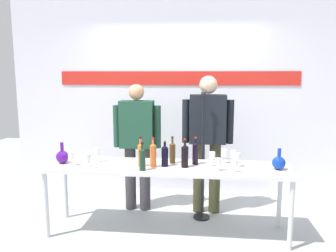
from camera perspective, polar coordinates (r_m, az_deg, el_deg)
The scene contains 25 objects.
ground_plane at distance 3.90m, azimuth -0.24°, elevation -17.70°, with size 10.00×10.00×0.00m, color #ACB3B4.
back_wall at distance 4.92m, azimuth 1.59°, elevation 6.04°, with size 4.96×0.11×3.00m.
display_table at distance 3.64m, azimuth -0.25°, elevation -7.70°, with size 2.66×0.60×0.77m.
decanter_blue_left at distance 3.88m, azimuth -17.68°, elevation -5.02°, with size 0.14×0.14×0.24m.
decanter_blue_right at distance 3.65m, azimuth 18.49°, elevation -5.98°, with size 0.14×0.14×0.22m.
presenter_left at distance 4.24m, azimuth -5.32°, elevation -2.29°, with size 0.61×0.22×1.62m.
presenter_right at distance 4.15m, azimuth 6.80°, elevation -1.52°, with size 0.63×0.22×1.73m.
wine_bottle_0 at distance 3.54m, azimuth -2.58°, elevation -4.89°, with size 0.07×0.07×0.32m.
wine_bottle_1 at distance 3.57m, azimuth -0.55°, elevation -5.02°, with size 0.07×0.07×0.29m.
wine_bottle_2 at distance 3.54m, azimuth 2.91°, elevation -5.04°, with size 0.08×0.08×0.31m.
wine_bottle_3 at distance 3.66m, azimuth 4.72°, elevation -4.58°, with size 0.06×0.06×0.30m.
wine_bottle_4 at distance 3.69m, azimuth 0.76°, elevation -4.49°, with size 0.07×0.07×0.30m.
wine_bottle_5 at distance 3.43m, azimuth -4.44°, elevation -5.55°, with size 0.07×0.07×0.30m.
wine_bottle_6 at distance 3.58m, azimuth -4.70°, elevation -4.77°, with size 0.07×0.07×0.32m.
wine_glass_left_0 at distance 3.58m, azimuth -13.60°, elevation -5.49°, with size 0.06×0.06×0.16m.
wine_glass_left_1 at distance 3.76m, azimuth -16.32°, elevation -4.94°, with size 0.06×0.06×0.15m.
wine_glass_left_2 at distance 3.83m, azimuth -12.04°, elevation -4.37°, with size 0.06×0.06×0.16m.
wine_glass_left_3 at distance 3.69m, azimuth -13.48°, elevation -5.16°, with size 0.06×0.06×0.14m.
wine_glass_right_0 at distance 3.61m, azimuth 7.57°, elevation -5.07°, with size 0.07×0.07×0.16m.
wine_glass_right_1 at distance 3.62m, azimuth 11.80°, elevation -5.21°, with size 0.07×0.07×0.15m.
wine_glass_right_2 at distance 3.77m, azimuth 11.09°, elevation -4.77°, with size 0.07×0.07×0.14m.
wine_glass_right_3 at distance 3.43m, azimuth 11.39°, elevation -6.31°, with size 0.07×0.07×0.13m.
wine_glass_right_4 at distance 3.74m, azimuth 9.72°, elevation -4.60°, with size 0.07×0.07×0.16m.
wine_glass_right_5 at distance 3.45m, azimuth 8.64°, elevation -6.09°, with size 0.07×0.07×0.13m.
microphone_stand at distance 4.06m, azimuth 5.87°, elevation -8.69°, with size 0.20×0.20×1.56m.
Camera 1 is at (0.39, -3.47, 1.75)m, focal length 35.48 mm.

